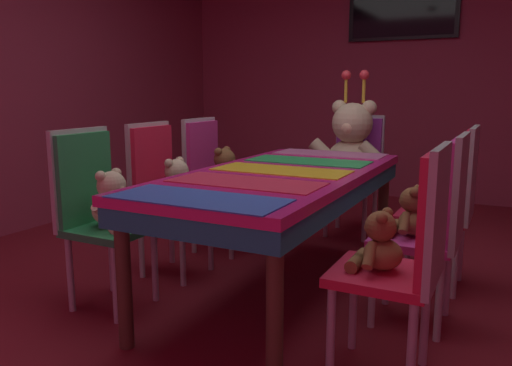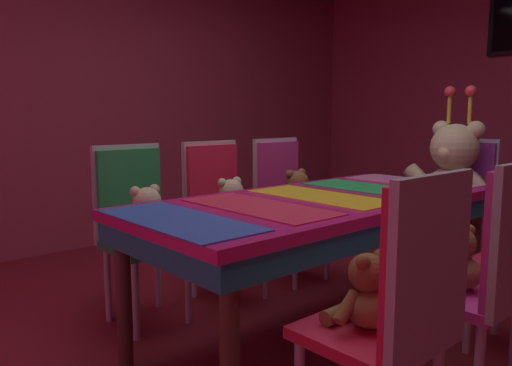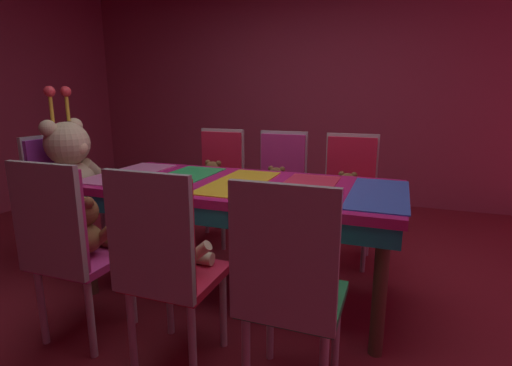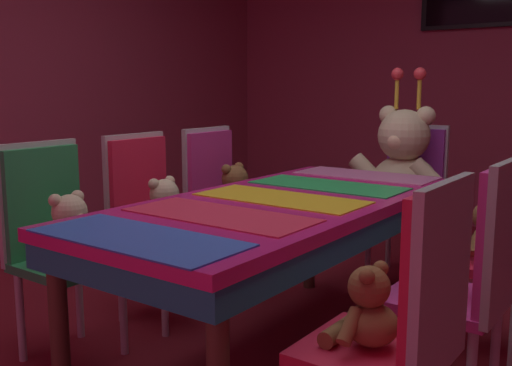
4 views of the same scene
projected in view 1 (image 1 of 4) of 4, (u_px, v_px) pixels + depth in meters
ground_plane at (280, 294)px, 3.01m from camera, size 7.90×7.90×0.00m
wall_back at (401, 71)px, 5.56m from camera, size 5.20×0.12×2.80m
banquet_table at (281, 186)px, 2.90m from camera, size 0.90×2.02×0.75m
chair_left_0 at (93, 199)px, 2.80m from camera, size 0.42×0.41×0.98m
teddy_left_0 at (113, 203)px, 2.74m from camera, size 0.26×0.33×0.31m
chair_left_1 at (159, 183)px, 3.30m from camera, size 0.42×0.41×0.98m
teddy_left_1 at (178, 186)px, 3.24m from camera, size 0.25×0.33×0.31m
chair_left_2 at (208, 171)px, 3.80m from camera, size 0.42×0.41×0.98m
teddy_left_2 at (225, 172)px, 3.73m from camera, size 0.26×0.34×0.32m
chair_right_0 at (415, 243)px, 2.01m from camera, size 0.42×0.41×0.98m
teddy_right_0 at (379, 245)px, 2.08m from camera, size 0.21×0.27×0.26m
chair_right_1 at (441, 213)px, 2.50m from camera, size 0.42×0.41×0.98m
teddy_right_1 at (411, 215)px, 2.57m from camera, size 0.21×0.27×0.26m
chair_right_2 at (456, 192)px, 3.00m from camera, size 0.42×0.41×0.98m
teddy_right_2 at (430, 193)px, 3.07m from camera, size 0.22×0.29×0.27m
throne_chair at (356, 162)px, 4.26m from camera, size 0.41×0.42×0.98m
king_teddy_bear at (351, 147)px, 4.08m from camera, size 0.69×0.53×0.89m
wall_tv at (403, 7)px, 5.37m from camera, size 1.15×0.06×0.67m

